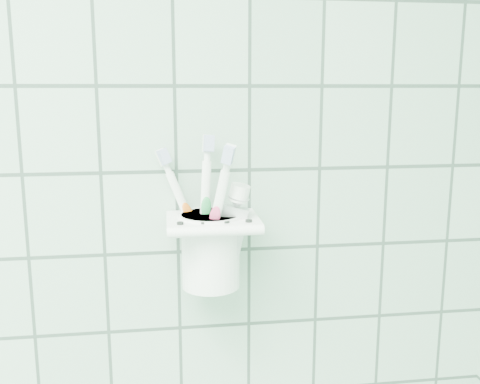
% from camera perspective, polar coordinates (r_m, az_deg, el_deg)
% --- Properties ---
extents(holder_bracket, '(0.12, 0.10, 0.04)m').
position_cam_1_polar(holder_bracket, '(0.72, -2.95, -3.32)').
color(holder_bracket, white).
rests_on(holder_bracket, wall_back).
extents(cup, '(0.09, 0.09, 0.10)m').
position_cam_1_polar(cup, '(0.73, -3.14, -5.92)').
color(cup, white).
rests_on(cup, holder_bracket).
extents(toothbrush_pink, '(0.07, 0.03, 0.19)m').
position_cam_1_polar(toothbrush_pink, '(0.73, -2.96, -1.79)').
color(toothbrush_pink, white).
rests_on(toothbrush_pink, cup).
extents(toothbrush_blue, '(0.03, 0.04, 0.20)m').
position_cam_1_polar(toothbrush_blue, '(0.71, -4.21, -1.94)').
color(toothbrush_blue, white).
rests_on(toothbrush_blue, cup).
extents(toothbrush_orange, '(0.05, 0.06, 0.20)m').
position_cam_1_polar(toothbrush_orange, '(0.72, -4.17, -1.80)').
color(toothbrush_orange, white).
rests_on(toothbrush_orange, cup).
extents(toothpaste_tube, '(0.06, 0.04, 0.15)m').
position_cam_1_polar(toothpaste_tube, '(0.71, -2.17, -3.52)').
color(toothpaste_tube, silver).
rests_on(toothpaste_tube, cup).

